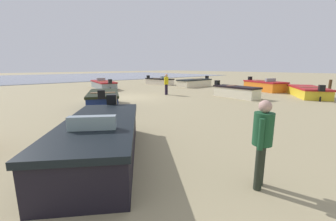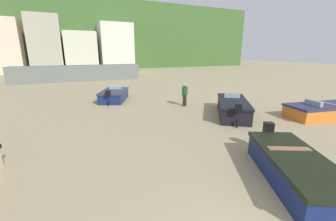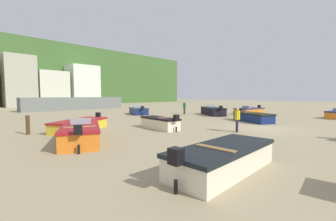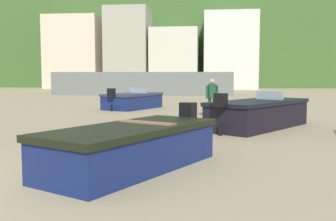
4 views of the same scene
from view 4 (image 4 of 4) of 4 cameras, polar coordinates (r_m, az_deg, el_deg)
name	(u,v)px [view 4 (image 4 of 4)]	position (r m, az deg, el deg)	size (l,w,h in m)	color
headland_hill	(185,42)	(71.61, 2.46, 9.82)	(90.00, 32.00, 15.38)	#3B5E2A
harbor_pier	(142,84)	(35.74, -3.67, 3.87)	(16.00, 2.40, 2.04)	slate
townhouse_centre_left	(77,53)	(55.64, -12.94, 8.02)	(7.07, 6.67, 9.50)	beige
townhouse_centre	(129,49)	(53.73, -5.57, 8.75)	(5.50, 6.61, 10.46)	#A1A088
townhouse_centre_right	(175,59)	(52.80, 1.01, 7.34)	(6.06, 6.66, 7.71)	beige
townhouse_right	(230,51)	(52.47, 8.88, 8.36)	(6.64, 6.22, 9.65)	silver
boat_navy_4	(133,147)	(7.57, -5.10, -5.19)	(3.16, 4.14, 1.14)	navy
boat_navy_6	(133,101)	(21.15, -5.07, 1.40)	(2.97, 3.84, 1.13)	navy
boat_black_9	(259,114)	(13.69, 12.85, -0.47)	(3.85, 4.52, 1.25)	black
beach_walker_foreground	(212,95)	(16.73, 6.32, 2.25)	(0.53, 0.42, 1.62)	black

